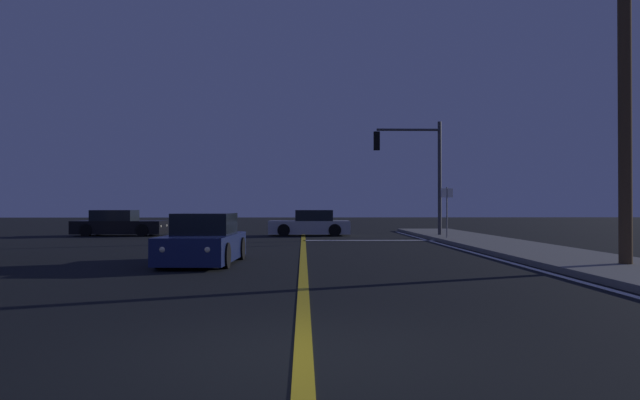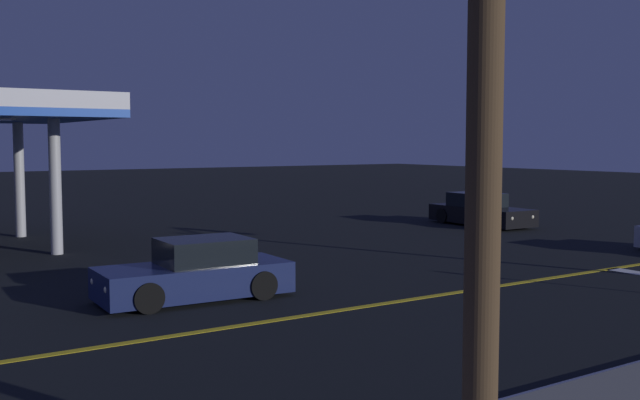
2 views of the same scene
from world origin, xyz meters
The scene contains 11 objects.
ground_plane centered at (0.00, 0.00, 0.00)m, with size 160.00×160.00×0.00m, color black.
sidewalk_right centered at (7.44, 11.41, 0.07)m, with size 3.20×41.08×0.15m, color slate.
lane_line_center centered at (0.00, 11.41, 0.01)m, with size 0.20×38.79×0.01m, color gold.
lane_line_edge_right centered at (5.59, 11.41, 0.01)m, with size 0.16×38.79×0.01m, color white.
stop_bar centered at (2.92, 21.32, 0.01)m, with size 5.84×0.50×0.01m, color white.
car_lead_oncoming_silver centered at (0.36, 25.98, 0.58)m, with size 4.24×1.94×1.34m.
car_far_approaching_black centered at (-9.63, 26.18, 0.58)m, with size 4.71×2.05×1.34m.
car_following_oncoming_navy centered at (-2.66, 10.26, 0.58)m, with size 1.95×4.26×1.34m.
traffic_signal_near_right centered at (5.48, 23.62, 3.74)m, with size 3.30×0.28×5.66m.
utility_pole_right centered at (7.74, 8.31, 4.83)m, with size 1.83×0.31×9.28m.
street_sign_corner centered at (6.34, 20.82, 1.60)m, with size 0.56×0.13×2.37m.
Camera 1 is at (-0.00, -6.37, 1.52)m, focal length 34.83 mm.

